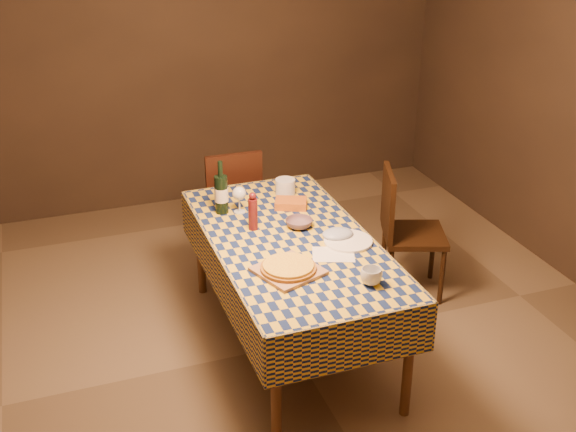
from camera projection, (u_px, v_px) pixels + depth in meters
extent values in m
plane|color=brown|center=(291.00, 345.00, 4.66)|extent=(5.00, 5.00, 0.00)
cube|color=#34271D|center=(192.00, 53.00, 6.20)|extent=(4.50, 0.10, 2.70)
cylinder|color=brown|center=(276.00, 390.00, 3.68)|extent=(0.06, 0.06, 0.75)
cylinder|color=brown|center=(409.00, 359.00, 3.91)|extent=(0.06, 0.06, 0.75)
cylinder|color=brown|center=(200.00, 246.00, 5.09)|extent=(0.06, 0.06, 0.75)
cylinder|color=brown|center=(301.00, 230.00, 5.32)|extent=(0.06, 0.06, 0.75)
cube|color=brown|center=(291.00, 243.00, 4.34)|extent=(0.90, 1.80, 0.03)
cube|color=olive|center=(291.00, 240.00, 4.33)|extent=(0.92, 1.82, 0.02)
cube|color=olive|center=(353.00, 345.00, 3.61)|extent=(0.94, 0.01, 0.30)
cube|color=olive|center=(247.00, 202.00, 5.17)|extent=(0.94, 0.01, 0.30)
cube|color=olive|center=(217.00, 274.00, 4.25)|extent=(0.01, 1.84, 0.30)
cube|color=olive|center=(360.00, 249.00, 4.53)|extent=(0.01, 1.84, 0.30)
cube|color=#A9774F|center=(288.00, 271.00, 3.96)|extent=(0.41, 0.41, 0.02)
cylinder|color=#915918|center=(288.00, 268.00, 3.95)|extent=(0.40, 0.40, 0.02)
cylinder|color=gold|center=(288.00, 265.00, 3.95)|extent=(0.36, 0.36, 0.01)
cylinder|color=#501215|center=(253.00, 214.00, 4.40)|extent=(0.08, 0.08, 0.20)
sphere|color=#501215|center=(253.00, 196.00, 4.35)|extent=(0.04, 0.04, 0.04)
imported|color=#664C56|center=(299.00, 223.00, 4.46)|extent=(0.22, 0.22, 0.05)
cylinder|color=silver|center=(240.00, 212.00, 4.66)|extent=(0.08, 0.08, 0.01)
cylinder|color=silver|center=(240.00, 205.00, 4.64)|extent=(0.01, 0.01, 0.08)
sphere|color=silver|center=(239.00, 193.00, 4.61)|extent=(0.09, 0.09, 0.09)
ellipsoid|color=#3B0716|center=(239.00, 195.00, 4.61)|extent=(0.06, 0.06, 0.04)
cylinder|color=black|center=(221.00, 194.00, 4.61)|extent=(0.10, 0.10, 0.25)
cylinder|color=black|center=(220.00, 169.00, 4.53)|extent=(0.04, 0.04, 0.10)
cylinder|color=beige|center=(221.00, 194.00, 4.61)|extent=(0.10, 0.10, 0.09)
cylinder|color=silver|center=(285.00, 187.00, 4.89)|extent=(0.14, 0.14, 0.11)
cube|color=#B65917|center=(291.00, 203.00, 4.73)|extent=(0.24, 0.21, 0.05)
cylinder|color=white|center=(348.00, 241.00, 4.28)|extent=(0.37, 0.37, 0.02)
imported|color=silver|center=(371.00, 276.00, 3.84)|extent=(0.15, 0.15, 0.09)
cube|color=white|center=(333.00, 254.00, 4.15)|extent=(0.29, 0.26, 0.00)
ellipsoid|color=#9DADCA|center=(338.00, 234.00, 4.33)|extent=(0.19, 0.15, 0.06)
cube|color=black|center=(229.00, 204.00, 5.55)|extent=(0.43, 0.43, 0.04)
cube|color=black|center=(234.00, 183.00, 5.27)|extent=(0.42, 0.04, 0.46)
cylinder|color=black|center=(246.00, 218.00, 5.86)|extent=(0.04, 0.04, 0.43)
cylinder|color=black|center=(202.00, 225.00, 5.75)|extent=(0.04, 0.04, 0.43)
cylinder|color=black|center=(258.00, 238.00, 5.55)|extent=(0.04, 0.04, 0.43)
cylinder|color=black|center=(213.00, 245.00, 5.44)|extent=(0.04, 0.04, 0.43)
cube|color=black|center=(414.00, 235.00, 5.07)|extent=(0.54, 0.54, 0.04)
cube|color=black|center=(388.00, 203.00, 4.96)|extent=(0.17, 0.41, 0.46)
cylinder|color=black|center=(442.00, 277.00, 5.01)|extent=(0.04, 0.04, 0.43)
cylinder|color=black|center=(432.00, 252.00, 5.33)|extent=(0.04, 0.04, 0.43)
cylinder|color=black|center=(390.00, 277.00, 5.01)|extent=(0.04, 0.04, 0.43)
cylinder|color=black|center=(384.00, 252.00, 5.33)|extent=(0.04, 0.04, 0.43)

